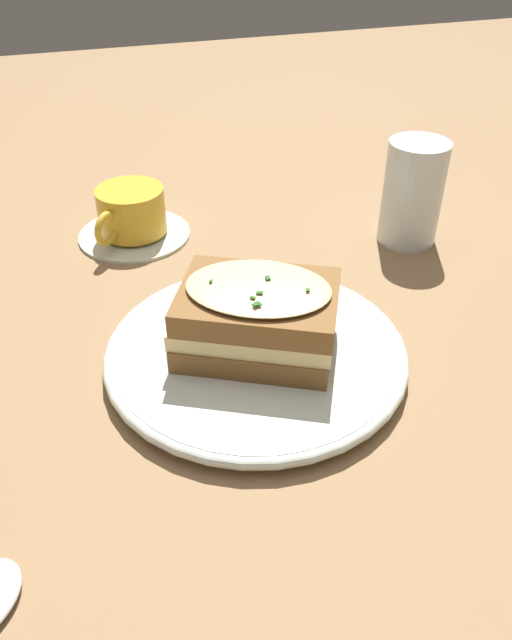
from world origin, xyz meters
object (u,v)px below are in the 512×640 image
(water_glass, at_px, (413,193))
(dinner_plate, at_px, (256,352))
(sandwich, at_px, (257,317))
(teacup_with_saucer, at_px, (132,217))

(water_glass, bearing_deg, dinner_plate, -146.38)
(sandwich, bearing_deg, water_glass, 33.70)
(sandwich, bearing_deg, dinner_plate, -173.17)
(dinner_plate, xyz_separation_m, teacup_with_saucer, (-0.07, 0.26, 0.02))
(sandwich, distance_m, teacup_with_saucer, 0.27)
(teacup_with_saucer, distance_m, water_glass, 0.32)
(water_glass, bearing_deg, teacup_with_saucer, 160.87)
(sandwich, xyz_separation_m, water_glass, (0.23, 0.15, 0.01))
(teacup_with_saucer, bearing_deg, sandwich, 56.73)
(dinner_plate, bearing_deg, teacup_with_saucer, 104.33)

